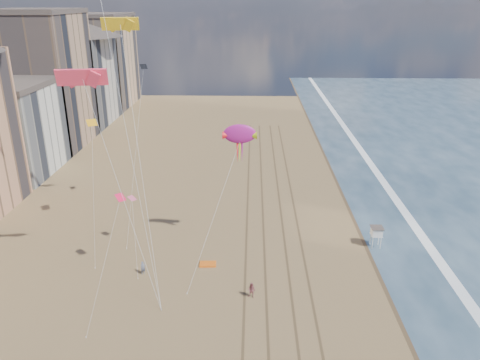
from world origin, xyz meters
The scene contains 10 objects.
wet_sand centered at (19.00, 40.00, 0.00)m, with size 260.00×260.00×0.00m, color #42301E.
foam centered at (23.20, 40.00, 0.00)m, with size 260.00×260.00×0.00m, color white.
tracks centered at (2.55, 30.00, 0.01)m, with size 7.68×120.00×0.01m.
buildings centered at (-45.73, 65.59, 13.55)m, with size 34.72×131.35×29.00m.
lifeguard_stand centered at (15.96, 26.49, 2.22)m, with size 1.59×1.59×2.88m.
grounded_kite centered at (-5.86, 21.25, 0.12)m, with size 2.03×1.29×0.23m, color orange.
show_kite centered at (-2.04, 25.45, 15.60)m, with size 4.92×5.68×18.98m.
kite_flyer_a centered at (-13.42, 19.05, 0.82)m, with size 0.60×0.39×1.64m, color slate.
kite_flyer_b centered at (-0.40, 14.64, 0.90)m, with size 0.88×0.69×1.81m, color #89464A.
small_kites centered at (-17.75, 27.43, 14.32)m, with size 7.92×17.24×15.78m.
Camera 1 is at (-0.47, -28.82, 30.73)m, focal length 35.00 mm.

